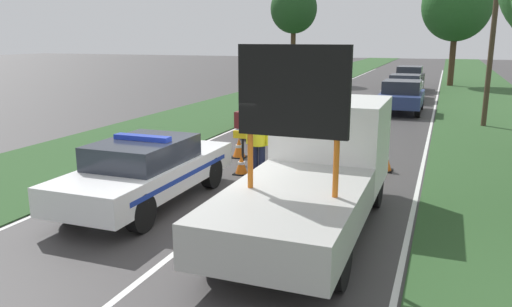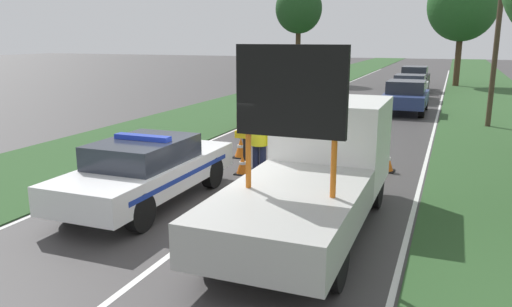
% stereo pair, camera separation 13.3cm
% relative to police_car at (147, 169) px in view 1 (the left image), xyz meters
% --- Properties ---
extents(ground_plane, '(160.00, 160.00, 0.00)m').
position_rel_police_car_xyz_m(ground_plane, '(1.84, -0.38, -0.75)').
color(ground_plane, '#3D3A3A').
extents(lane_markings, '(7.24, 63.17, 0.01)m').
position_rel_police_car_xyz_m(lane_markings, '(1.84, 17.55, -0.74)').
color(lane_markings, silver).
rests_on(lane_markings, ground).
extents(grass_verge_left, '(4.95, 120.00, 0.03)m').
position_rel_police_car_xyz_m(grass_verge_left, '(-4.31, 19.62, -0.73)').
color(grass_verge_left, '#2D5128').
rests_on(grass_verge_left, ground).
extents(grass_verge_right, '(4.95, 120.00, 0.03)m').
position_rel_police_car_xyz_m(grass_verge_right, '(7.98, 19.62, -0.73)').
color(grass_verge_right, '#2D5128').
rests_on(grass_verge_right, ground).
extents(police_car, '(1.81, 4.90, 1.51)m').
position_rel_police_car_xyz_m(police_car, '(0.00, 0.00, 0.00)').
color(police_car, white).
rests_on(police_car, ground).
extents(work_truck, '(2.13, 6.09, 3.41)m').
position_rel_police_car_xyz_m(work_truck, '(3.67, 0.30, 0.38)').
color(work_truck, white).
rests_on(work_truck, ground).
extents(road_barrier, '(2.73, 0.08, 0.98)m').
position_rel_police_car_xyz_m(road_barrier, '(1.78, 3.71, 0.06)').
color(road_barrier, black).
rests_on(road_barrier, ground).
extents(police_officer, '(0.64, 0.41, 1.79)m').
position_rel_police_car_xyz_m(police_officer, '(1.59, 2.53, 0.31)').
color(police_officer, '#191E38').
rests_on(police_officer, ground).
extents(pedestrian_civilian, '(0.59, 0.38, 1.66)m').
position_rel_police_car_xyz_m(pedestrian_civilian, '(2.71, 2.98, 0.22)').
color(pedestrian_civilian, '#232326').
rests_on(pedestrian_civilian, ground).
extents(traffic_cone_near_police, '(0.35, 0.35, 0.49)m').
position_rel_police_car_xyz_m(traffic_cone_near_police, '(3.17, 5.20, -0.50)').
color(traffic_cone_near_police, black).
rests_on(traffic_cone_near_police, ground).
extents(traffic_cone_centre_front, '(0.43, 0.43, 0.59)m').
position_rel_police_car_xyz_m(traffic_cone_centre_front, '(2.31, -0.77, -0.46)').
color(traffic_cone_centre_front, black).
rests_on(traffic_cone_centre_front, ground).
extents(traffic_cone_near_truck, '(0.38, 0.38, 0.52)m').
position_rel_police_car_xyz_m(traffic_cone_near_truck, '(1.00, 2.86, -0.49)').
color(traffic_cone_near_truck, black).
rests_on(traffic_cone_near_truck, ground).
extents(traffic_cone_behind_barrier, '(0.43, 0.43, 0.60)m').
position_rel_police_car_xyz_m(traffic_cone_behind_barrier, '(0.22, 4.57, -0.45)').
color(traffic_cone_behind_barrier, black).
rests_on(traffic_cone_behind_barrier, ground).
extents(traffic_cone_lane_edge, '(0.44, 0.44, 0.61)m').
position_rel_police_car_xyz_m(traffic_cone_lane_edge, '(4.46, 4.54, -0.45)').
color(traffic_cone_lane_edge, black).
rests_on(traffic_cone_lane_edge, ground).
extents(queued_car_wagon_maroon, '(1.77, 4.55, 1.51)m').
position_rel_police_car_xyz_m(queued_car_wagon_maroon, '(-0.18, 9.42, 0.03)').
color(queued_car_wagon_maroon, maroon).
rests_on(queued_car_wagon_maroon, ground).
extents(queued_car_hatch_blue, '(1.91, 4.07, 1.53)m').
position_rel_police_car_xyz_m(queued_car_hatch_blue, '(3.92, 15.70, 0.04)').
color(queued_car_hatch_blue, navy).
rests_on(queued_car_hatch_blue, ground).
extents(queued_car_sedan_silver, '(1.84, 3.99, 1.45)m').
position_rel_police_car_xyz_m(queued_car_sedan_silver, '(3.66, 20.86, -0.00)').
color(queued_car_sedan_silver, '#B2B2B7').
rests_on(queued_car_sedan_silver, ground).
extents(queued_car_sedan_black, '(1.76, 4.22, 1.62)m').
position_rel_police_car_xyz_m(queued_car_sedan_black, '(3.53, 26.17, 0.08)').
color(queued_car_sedan_black, black).
rests_on(queued_car_sedan_black, ground).
extents(roadside_tree_near_left, '(4.84, 4.84, 8.28)m').
position_rel_police_car_xyz_m(roadside_tree_near_left, '(6.12, 30.76, 4.96)').
color(roadside_tree_near_left, '#42301E').
rests_on(roadside_tree_near_left, ground).
extents(roadside_tree_near_right, '(3.59, 3.59, 7.53)m').
position_rel_police_car_xyz_m(roadside_tree_near_right, '(-5.63, 29.66, 4.85)').
color(roadside_tree_near_right, '#42301E').
rests_on(roadside_tree_near_right, ground).
extents(utility_pole, '(1.20, 0.20, 7.01)m').
position_rel_police_car_xyz_m(utility_pole, '(7.38, 12.97, 2.87)').
color(utility_pole, '#473828').
rests_on(utility_pole, ground).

